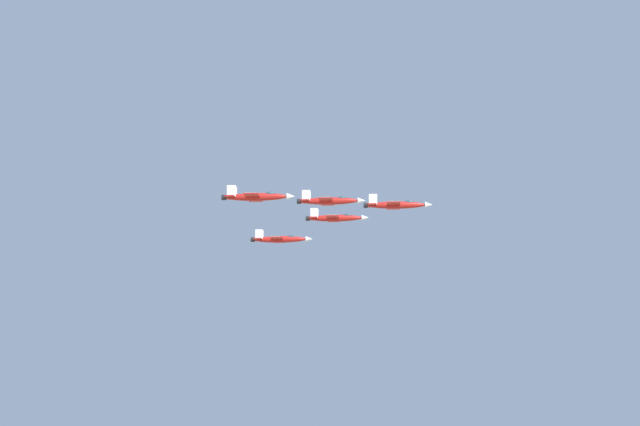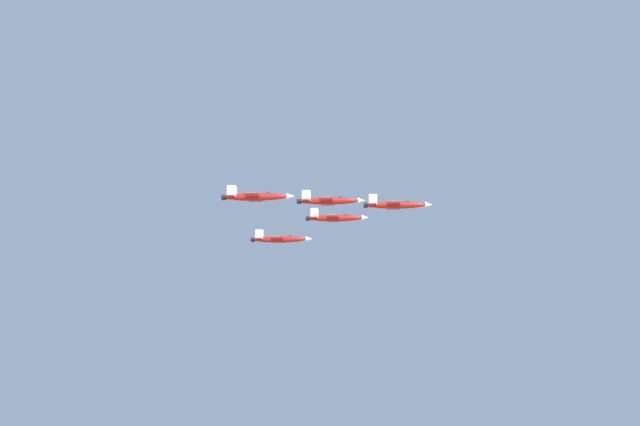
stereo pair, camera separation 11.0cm
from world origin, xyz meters
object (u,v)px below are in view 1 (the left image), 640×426
Objects in this scene: jet_right_wingman at (330,201)px; jet_right_outer at (257,197)px; jet_left_wingman at (336,218)px; jet_left_outer at (280,239)px; jet_lead at (396,205)px.

jet_right_wingman is 17.89m from jet_right_outer.
jet_left_wingman is 1.00× the size of jet_right_wingman.
jet_right_wingman reaches higher than jet_left_outer.
jet_left_wingman is at bearing 138.62° from jet_lead.
jet_right_outer is at bearing -89.62° from jet_left_outer.
jet_left_outer is 1.01× the size of jet_right_outer.
jet_left_wingman is (2.60, -17.66, -0.63)m from jet_lead.
jet_lead is 17.89m from jet_right_wingman.
jet_left_wingman is at bearing -39.98° from jet_left_outer.
jet_right_wingman reaches higher than jet_right_outer.
jet_left_wingman reaches higher than jet_right_outer.
jet_lead reaches higher than jet_left_wingman.
jet_left_wingman reaches higher than jet_right_wingman.
jet_lead is 1.04× the size of jet_right_outer.
jet_lead is at bearing 40.62° from jet_right_wingman.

